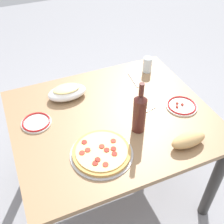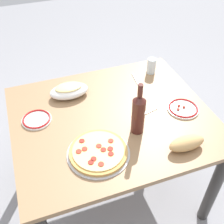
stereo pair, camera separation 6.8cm
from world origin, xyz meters
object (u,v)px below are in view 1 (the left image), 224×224
at_px(pepperoni_pizza, 102,152).
at_px(water_glass, 147,65).
at_px(side_plate_near, 182,106).
at_px(bread_loaf, 188,140).
at_px(wine_bottle, 140,112).
at_px(dining_table, 112,131).
at_px(baked_pasta_dish, 67,92).
at_px(side_plate_far, 36,122).

xyz_separation_m(pepperoni_pizza, water_glass, (0.57, 0.57, 0.04)).
bearing_deg(side_plate_near, bread_loaf, -118.24).
distance_m(pepperoni_pizza, bread_loaf, 0.45).
bearing_deg(side_plate_near, wine_bottle, -168.51).
xyz_separation_m(dining_table, baked_pasta_dish, (-0.19, 0.27, 0.16)).
bearing_deg(side_plate_far, wine_bottle, -27.72).
height_order(pepperoni_pizza, wine_bottle, wine_bottle).
relative_size(baked_pasta_dish, wine_bottle, 0.78).
bearing_deg(side_plate_near, water_glass, 91.05).
xyz_separation_m(baked_pasta_dish, bread_loaf, (0.46, -0.63, -0.00)).
relative_size(pepperoni_pizza, water_glass, 2.97).
relative_size(dining_table, water_glass, 10.61).
bearing_deg(pepperoni_pizza, bread_loaf, -15.01).
bearing_deg(bread_loaf, wine_bottle, 132.30).
height_order(wine_bottle, water_glass, wine_bottle).
bearing_deg(baked_pasta_dish, wine_bottle, -57.26).
bearing_deg(pepperoni_pizza, side_plate_near, 14.79).
xyz_separation_m(dining_table, side_plate_far, (-0.42, 0.11, 0.13)).
height_order(water_glass, bread_loaf, water_glass).
bearing_deg(side_plate_far, pepperoni_pizza, -53.89).
distance_m(baked_pasta_dish, bread_loaf, 0.78).
bearing_deg(bread_loaf, baked_pasta_dish, 126.07).
xyz_separation_m(water_glass, bread_loaf, (-0.14, -0.69, -0.02)).
relative_size(dining_table, side_plate_near, 6.17).
relative_size(pepperoni_pizza, baked_pasta_dish, 1.33).
distance_m(water_glass, side_plate_far, 0.85).
bearing_deg(water_glass, side_plate_near, -88.95).
bearing_deg(side_plate_far, bread_loaf, -34.15).
bearing_deg(wine_bottle, pepperoni_pizza, -161.03).
height_order(side_plate_near, side_plate_far, side_plate_near).
xyz_separation_m(side_plate_near, bread_loaf, (-0.14, -0.27, 0.03)).
relative_size(side_plate_near, side_plate_far, 1.10).
xyz_separation_m(wine_bottle, side_plate_near, (0.33, 0.07, -0.12)).
height_order(baked_pasta_dish, side_plate_far, baked_pasta_dish).
xyz_separation_m(pepperoni_pizza, side_plate_near, (0.58, 0.15, -0.01)).
xyz_separation_m(baked_pasta_dish, side_plate_near, (0.60, -0.36, -0.03)).
bearing_deg(wine_bottle, side_plate_near, 11.49).
height_order(pepperoni_pizza, side_plate_near, pepperoni_pizza).
relative_size(wine_bottle, side_plate_near, 1.67).
height_order(baked_pasta_dish, wine_bottle, wine_bottle).
xyz_separation_m(dining_table, side_plate_near, (0.42, -0.09, 0.13)).
xyz_separation_m(pepperoni_pizza, baked_pasta_dish, (-0.03, 0.51, 0.03)).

